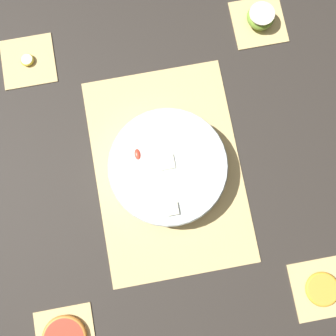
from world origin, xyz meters
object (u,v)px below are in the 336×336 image
(apple_half, at_px, (261,17))
(orange_slice_whole, at_px, (322,289))
(fruit_salad_bowl, at_px, (168,167))
(banana_coin_single, at_px, (27,60))

(apple_half, xyz_separation_m, orange_slice_whole, (0.66, -0.00, -0.01))
(fruit_salad_bowl, distance_m, banana_coin_single, 0.44)
(apple_half, bearing_deg, fruit_salad_bowl, -41.54)
(orange_slice_whole, bearing_deg, fruit_salad_bowl, -138.47)
(orange_slice_whole, bearing_deg, banana_coin_single, -138.52)
(fruit_salad_bowl, bearing_deg, apple_half, 138.46)
(fruit_salad_bowl, relative_size, banana_coin_single, 8.18)
(fruit_salad_bowl, distance_m, apple_half, 0.44)
(apple_half, relative_size, banana_coin_single, 2.06)
(apple_half, bearing_deg, orange_slice_whole, -0.00)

